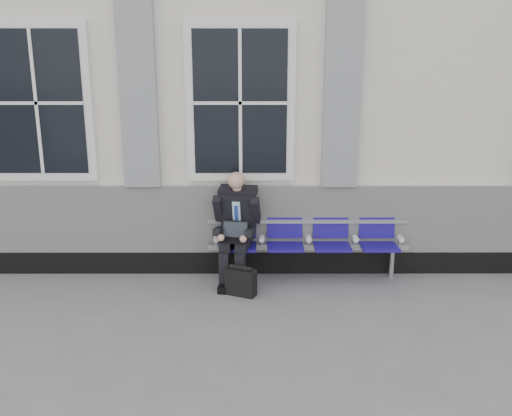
{
  "coord_description": "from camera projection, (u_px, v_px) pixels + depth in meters",
  "views": [
    {
      "loc": [
        0.53,
        -5.66,
        2.88
      ],
      "look_at": [
        0.54,
        0.9,
        1.05
      ],
      "focal_mm": 40.0,
      "sensor_mm": 36.0,
      "label": 1
    }
  ],
  "objects": [
    {
      "name": "station_building",
      "position": [
        220.0,
        93.0,
        8.97
      ],
      "size": [
        14.4,
        4.4,
        4.49
      ],
      "color": "silver",
      "rests_on": "ground"
    },
    {
      "name": "bench",
      "position": [
        308.0,
        237.0,
        7.35
      ],
      "size": [
        2.6,
        0.47,
        0.91
      ],
      "color": "#9EA0A3",
      "rests_on": "ground"
    },
    {
      "name": "briefcase",
      "position": [
        241.0,
        281.0,
        6.89
      ],
      "size": [
        0.4,
        0.29,
        0.38
      ],
      "color": "black",
      "rests_on": "ground"
    },
    {
      "name": "businessman",
      "position": [
        237.0,
        223.0,
        7.16
      ],
      "size": [
        0.61,
        0.82,
        1.43
      ],
      "color": "black",
      "rests_on": "ground"
    },
    {
      "name": "ground",
      "position": [
        207.0,
        323.0,
        6.22
      ],
      "size": [
        70.0,
        70.0,
        0.0
      ],
      "primitive_type": "plane",
      "color": "slate",
      "rests_on": "ground"
    }
  ]
}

